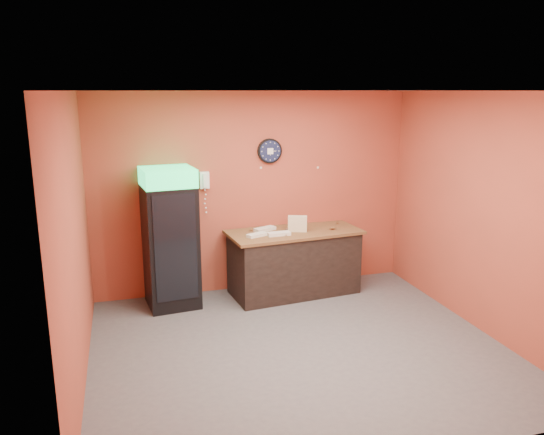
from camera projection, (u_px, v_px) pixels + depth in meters
name	position (u px, v px, depth m)	size (l,w,h in m)	color
floor	(299.00, 348.00, 5.92)	(4.50, 4.50, 0.00)	#47474C
back_wall	(254.00, 193.00, 7.46)	(4.50, 0.02, 2.80)	#AC4530
left_wall	(74.00, 243.00, 4.99)	(0.02, 4.00, 2.80)	#AC4530
right_wall	(482.00, 213.00, 6.20)	(0.02, 4.00, 2.80)	#AC4530
ceiling	(302.00, 91.00, 5.27)	(4.50, 4.00, 0.02)	white
beverage_cooler	(170.00, 240.00, 6.89)	(0.71, 0.72, 1.85)	black
prep_counter	(294.00, 263.00, 7.46)	(1.73, 0.77, 0.87)	black
wall_clock	(270.00, 151.00, 7.36)	(0.35, 0.06, 0.35)	black
wall_phone	(205.00, 180.00, 7.17)	(0.12, 0.11, 0.23)	white
butcher_paper	(294.00, 232.00, 7.35)	(1.83, 0.82, 0.04)	brown
sub_roll_stack	(298.00, 224.00, 7.28)	(0.27, 0.18, 0.22)	beige
wrapped_sandwich_left	(257.00, 235.00, 7.06)	(0.29, 0.11, 0.04)	silver
wrapped_sandwich_mid	(279.00, 234.00, 7.11)	(0.31, 0.12, 0.04)	silver
wrapped_sandwich_right	(265.00, 229.00, 7.35)	(0.31, 0.12, 0.04)	silver
kitchen_tool	(297.00, 227.00, 7.42)	(0.07, 0.07, 0.07)	silver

